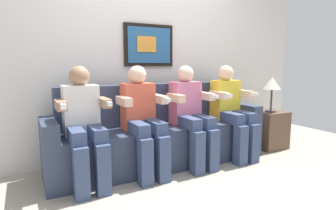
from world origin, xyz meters
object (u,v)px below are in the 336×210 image
(side_table_right, at_px, (268,129))
(person_rightmost, at_px, (231,108))
(person_leftmost, at_px, (84,121))
(table_lamp, at_px, (272,85))
(person_left_center, at_px, (142,116))
(couch, at_px, (161,137))
(person_right_center, at_px, (191,112))

(side_table_right, bearing_deg, person_rightmost, -175.06)
(person_leftmost, height_order, person_rightmost, same)
(table_lamp, bearing_deg, person_left_center, -179.62)
(couch, distance_m, person_left_center, 0.44)
(person_right_center, relative_size, side_table_right, 2.22)
(couch, xyz_separation_m, person_leftmost, (-0.87, -0.17, 0.29))
(person_left_center, bearing_deg, couch, 30.32)
(person_right_center, height_order, table_lamp, person_right_center)
(person_leftmost, distance_m, person_left_center, 0.58)
(couch, distance_m, person_right_center, 0.44)
(person_right_center, bearing_deg, person_left_center, 180.00)
(person_rightmost, bearing_deg, person_leftmost, 180.00)
(person_rightmost, relative_size, side_table_right, 2.22)
(person_left_center, bearing_deg, person_right_center, 0.00)
(person_leftmost, distance_m, person_rightmost, 1.73)
(person_right_center, distance_m, person_rightmost, 0.58)
(person_leftmost, distance_m, side_table_right, 2.47)
(person_left_center, bearing_deg, side_table_right, 1.87)
(side_table_right, height_order, table_lamp, table_lamp)
(couch, relative_size, table_lamp, 5.34)
(person_right_center, xyz_separation_m, side_table_right, (1.29, 0.06, -0.36))
(person_leftmost, height_order, table_lamp, person_leftmost)
(couch, relative_size, person_leftmost, 2.21)
(person_left_center, relative_size, person_rightmost, 1.00)
(person_left_center, xyz_separation_m, table_lamp, (1.84, 0.01, 0.25))
(person_leftmost, xyz_separation_m, person_right_center, (1.15, 0.00, -0.00))
(person_leftmost, distance_m, table_lamp, 2.43)
(couch, height_order, table_lamp, table_lamp)
(person_right_center, bearing_deg, table_lamp, 0.55)
(couch, relative_size, person_left_center, 2.21)
(person_left_center, relative_size, side_table_right, 2.22)
(couch, bearing_deg, table_lamp, -5.76)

